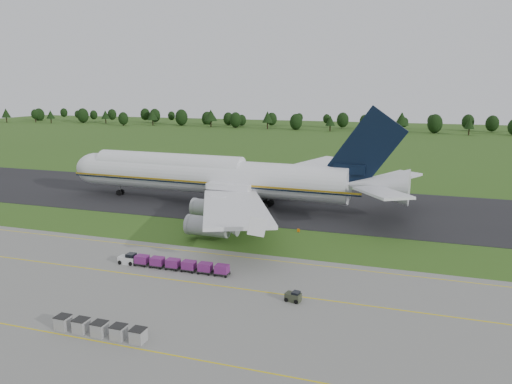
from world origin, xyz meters
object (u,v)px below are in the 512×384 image
(utility_cart, at_px, (293,297))
(uld_row, at_px, (100,329))
(edge_markers, at_px, (247,226))
(baggage_train, at_px, (171,264))
(aircraft, at_px, (217,176))

(utility_cart, relative_size, uld_row, 0.19)
(edge_markers, bearing_deg, baggage_train, -97.50)
(baggage_train, bearing_deg, aircraft, 103.26)
(uld_row, bearing_deg, utility_cart, 40.35)
(edge_markers, bearing_deg, uld_row, -91.46)
(uld_row, bearing_deg, baggage_train, 95.90)
(utility_cart, relative_size, edge_markers, 0.10)
(utility_cart, distance_m, edge_markers, 34.44)
(uld_row, bearing_deg, aircraft, 100.84)
(aircraft, distance_m, uld_row, 62.66)
(aircraft, bearing_deg, utility_cart, -57.28)
(baggage_train, distance_m, edge_markers, 25.07)
(aircraft, xyz_separation_m, baggage_train, (9.62, -40.83, -5.65))
(utility_cart, bearing_deg, baggage_train, 165.25)
(baggage_train, relative_size, utility_cart, 8.53)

